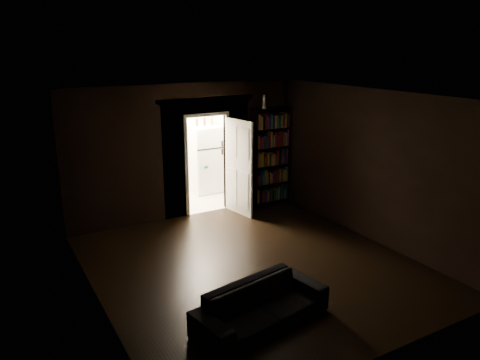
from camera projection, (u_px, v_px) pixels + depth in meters
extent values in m
plane|color=black|center=(253.00, 266.00, 7.78)|extent=(5.50, 5.50, 0.00)
cube|color=black|center=(126.00, 158.00, 9.14)|extent=(2.55, 0.10, 2.80)
cube|color=black|center=(255.00, 143.00, 10.54)|extent=(1.55, 0.10, 2.80)
cube|color=black|center=(205.00, 99.00, 9.67)|extent=(0.90, 0.10, 0.70)
cube|color=black|center=(93.00, 213.00, 6.20)|extent=(0.02, 5.50, 2.80)
cube|color=black|center=(370.00, 166.00, 8.58)|extent=(0.02, 5.50, 2.80)
cube|color=black|center=(385.00, 249.00, 5.10)|extent=(5.00, 0.02, 2.80)
cube|color=beige|center=(255.00, 96.00, 7.00)|extent=(5.00, 5.50, 0.02)
cube|color=silver|center=(207.00, 165.00, 10.01)|extent=(1.04, 0.06, 2.17)
cube|color=beige|center=(192.00, 202.00, 11.08)|extent=(2.20, 1.80, 0.10)
cube|color=white|center=(176.00, 144.00, 11.44)|extent=(2.20, 0.10, 2.40)
cube|color=white|center=(146.00, 156.00, 10.23)|extent=(0.10, 1.60, 2.40)
cube|color=white|center=(230.00, 146.00, 11.23)|extent=(0.10, 1.60, 2.40)
cube|color=white|center=(188.00, 95.00, 10.38)|extent=(2.20, 1.80, 0.10)
cube|color=#B46170|center=(175.00, 102.00, 11.10)|extent=(2.00, 0.04, 0.26)
imported|color=black|center=(261.00, 300.00, 6.07)|extent=(1.97, 1.13, 0.72)
cube|color=black|center=(270.00, 156.00, 10.58)|extent=(0.95, 0.65, 2.20)
cube|color=white|center=(205.00, 159.00, 11.50)|extent=(0.91, 0.87, 1.65)
cube|color=silver|center=(239.00, 168.00, 9.91)|extent=(0.18, 0.85, 2.05)
cube|color=silver|center=(264.00, 102.00, 10.07)|extent=(0.13, 0.13, 0.30)
cube|color=black|center=(204.00, 120.00, 11.24)|extent=(0.63, 0.08, 0.25)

